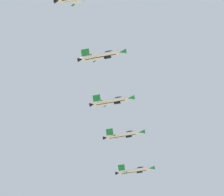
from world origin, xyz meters
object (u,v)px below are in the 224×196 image
at_px(fighter_jet_lead, 135,170).
at_px(fighter_jet_right_wing, 112,101).
at_px(fighter_jet_left_wing, 124,135).
at_px(fighter_jet_left_outer, 102,56).

bearing_deg(fighter_jet_lead, fighter_jet_right_wing, -0.28).
xyz_separation_m(fighter_jet_left_wing, fighter_jet_left_outer, (3.25, -39.31, -2.47)).
bearing_deg(fighter_jet_right_wing, fighter_jet_left_outer, 3.95).
xyz_separation_m(fighter_jet_lead, fighter_jet_left_outer, (4.20, -59.80, -2.16)).
height_order(fighter_jet_lead, fighter_jet_left_outer, fighter_jet_lead).
relative_size(fighter_jet_right_wing, fighter_jet_left_outer, 1.00).
height_order(fighter_jet_left_wing, fighter_jet_right_wing, fighter_jet_left_wing).
height_order(fighter_jet_left_wing, fighter_jet_left_outer, fighter_jet_left_wing).
bearing_deg(fighter_jet_left_outer, fighter_jet_right_wing, -176.05).
relative_size(fighter_jet_left_wing, fighter_jet_left_outer, 1.00).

